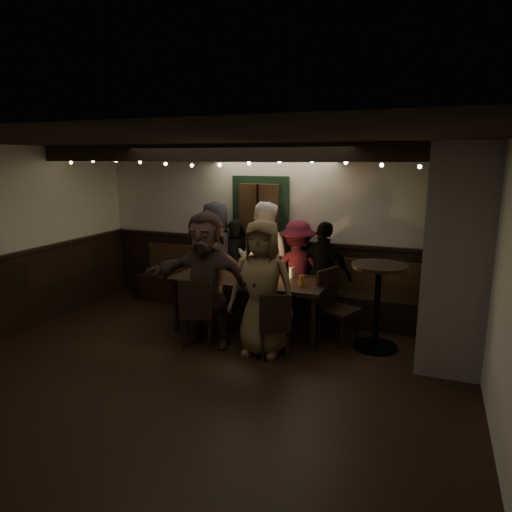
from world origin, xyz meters
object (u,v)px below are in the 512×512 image
at_px(chair_near_right, 275,322).
at_px(person_d, 297,270).
at_px(dining_table, 251,282).
at_px(person_c, 263,259).
at_px(person_f, 206,279).
at_px(chair_near_left, 197,309).
at_px(person_b, 235,265).
at_px(person_e, 324,274).
at_px(person_g, 262,288).
at_px(person_a, 216,256).
at_px(chair_end, 333,301).
at_px(high_top, 378,296).

xyz_separation_m(chair_near_right, person_d, (-0.17, 1.55, 0.28)).
xyz_separation_m(dining_table, person_c, (-0.08, 0.72, 0.18)).
bearing_deg(chair_near_right, person_f, 172.53).
bearing_deg(chair_near_right, person_c, 115.30).
height_order(dining_table, chair_near_left, dining_table).
xyz_separation_m(person_b, person_f, (0.22, -1.41, 0.15)).
height_order(person_b, person_e, person_e).
bearing_deg(person_e, person_f, 67.23).
distance_m(person_b, person_g, 1.74).
bearing_deg(chair_near_right, person_e, 79.56).
height_order(chair_near_right, person_f, person_f).
bearing_deg(person_f, person_d, 58.87).
bearing_deg(person_d, person_f, 39.01).
xyz_separation_m(chair_near_right, person_g, (-0.21, 0.12, 0.38)).
distance_m(person_d, person_f, 1.64).
bearing_deg(person_g, dining_table, 117.21).
distance_m(person_a, person_c, 0.79).
bearing_deg(person_a, person_e, 161.66).
bearing_deg(chair_end, person_c, 152.18).
xyz_separation_m(chair_end, person_c, (-1.25, 0.66, 0.34)).
bearing_deg(person_d, person_c, -16.95).
distance_m(dining_table, person_b, 0.94).
distance_m(person_a, person_g, 1.87).
distance_m(dining_table, person_g, 0.81).
height_order(person_a, person_d, person_a).
bearing_deg(person_e, person_g, 91.09).
xyz_separation_m(chair_near_left, chair_end, (1.59, 0.88, 0.03)).
relative_size(chair_near_left, high_top, 0.84).
distance_m(chair_near_right, person_b, 1.97).
bearing_deg(chair_near_left, person_c, 77.57).
distance_m(chair_end, person_a, 2.15).
bearing_deg(person_a, person_f, 93.49).
relative_size(dining_table, person_c, 1.22).
bearing_deg(person_a, person_b, 176.98).
relative_size(person_b, person_e, 0.97).
relative_size(person_d, person_e, 0.99).
bearing_deg(high_top, person_d, 149.93).
distance_m(high_top, person_d, 1.48).
bearing_deg(person_g, person_b, 119.86).
bearing_deg(person_g, person_c, 104.96).
distance_m(person_e, person_f, 1.82).
xyz_separation_m(dining_table, chair_near_left, (-0.42, -0.82, -0.19)).
xyz_separation_m(dining_table, high_top, (1.74, 0.02, -0.01)).
height_order(dining_table, person_e, person_e).
height_order(chair_near_left, person_g, person_g).
relative_size(chair_end, person_d, 0.65).
distance_m(high_top, person_g, 1.50).
distance_m(dining_table, chair_near_left, 0.94).
relative_size(dining_table, person_b, 1.47).
relative_size(person_a, person_b, 1.19).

